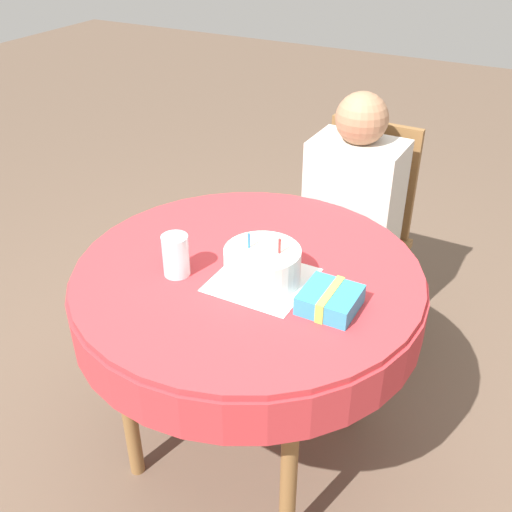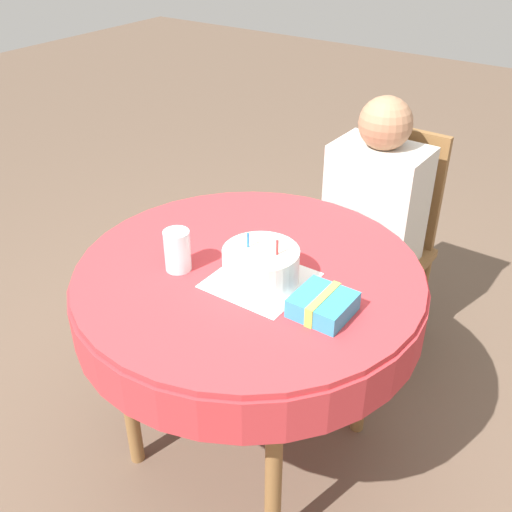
% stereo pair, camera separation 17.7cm
% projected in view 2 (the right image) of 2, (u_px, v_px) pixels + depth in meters
% --- Properties ---
extents(ground_plane, '(12.00, 12.00, 0.00)m').
position_uv_depth(ground_plane, '(250.00, 442.00, 2.24)').
color(ground_plane, brown).
extents(dining_table, '(1.09, 1.09, 0.78)m').
position_uv_depth(dining_table, '(249.00, 293.00, 1.87)').
color(dining_table, '#BC3338').
rests_on(dining_table, ground_plane).
extents(chair, '(0.44, 0.44, 0.94)m').
position_uv_depth(chair, '(380.00, 235.00, 2.57)').
color(chair, brown).
rests_on(chair, ground_plane).
extents(person, '(0.37, 0.34, 1.12)m').
position_uv_depth(person, '(373.00, 207.00, 2.40)').
color(person, '#9E7051').
rests_on(person, ground_plane).
extents(napkin, '(0.27, 0.27, 0.00)m').
position_uv_depth(napkin, '(261.00, 280.00, 1.77)').
color(napkin, white).
rests_on(napkin, dining_table).
extents(birthday_cake, '(0.22, 0.22, 0.15)m').
position_uv_depth(birthday_cake, '(261.00, 265.00, 1.74)').
color(birthday_cake, white).
rests_on(birthday_cake, dining_table).
extents(drinking_glass, '(0.08, 0.08, 0.13)m').
position_uv_depth(drinking_glass, '(177.00, 250.00, 1.79)').
color(drinking_glass, silver).
rests_on(drinking_glass, dining_table).
extents(gift_box, '(0.15, 0.16, 0.06)m').
position_uv_depth(gift_box, '(323.00, 305.00, 1.62)').
color(gift_box, teal).
rests_on(gift_box, dining_table).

